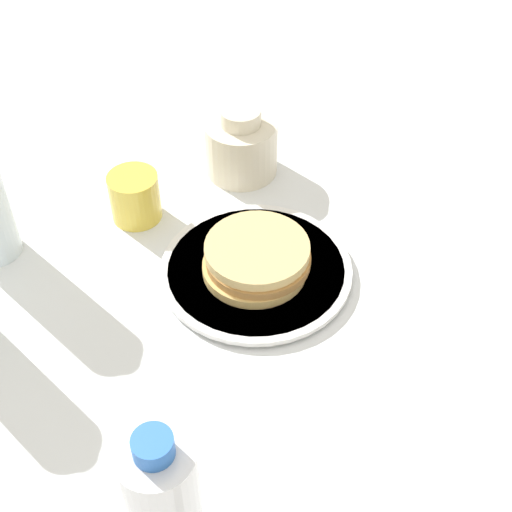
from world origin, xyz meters
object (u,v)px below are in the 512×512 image
(plate, at_px, (256,270))
(juice_glass, at_px, (135,197))
(pancake_stack, at_px, (257,258))
(cream_jug, at_px, (241,145))

(plate, height_order, juice_glass, juice_glass)
(pancake_stack, distance_m, cream_jug, 0.23)
(pancake_stack, xyz_separation_m, juice_glass, (0.13, -0.17, 0.00))
(plate, distance_m, cream_jug, 0.23)
(pancake_stack, bearing_deg, cream_jug, -102.59)
(pancake_stack, xyz_separation_m, cream_jug, (-0.05, -0.22, 0.02))
(pancake_stack, bearing_deg, juice_glass, -53.00)
(pancake_stack, bearing_deg, plate, -87.13)
(plate, xyz_separation_m, pancake_stack, (-0.00, 0.00, 0.02))
(plate, distance_m, pancake_stack, 0.02)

